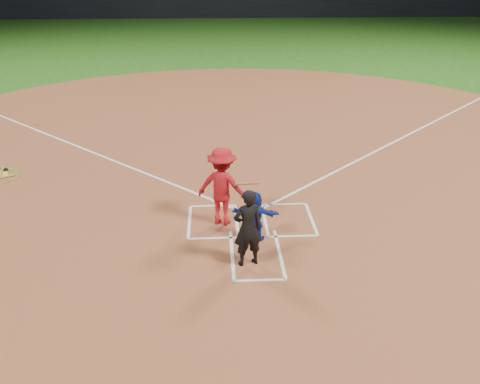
{
  "coord_description": "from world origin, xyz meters",
  "views": [
    {
      "loc": [
        -0.92,
        -12.34,
        6.35
      ],
      "look_at": [
        -0.3,
        -0.4,
        1.0
      ],
      "focal_mm": 40.0,
      "sensor_mm": 36.0,
      "label": 1
    }
  ],
  "objects_px": {
    "umpire": "(248,228)",
    "batter_at_plate": "(222,186)",
    "home_plate": "(251,220)",
    "catcher": "(255,216)"
  },
  "relations": [
    {
      "from": "catcher",
      "to": "umpire",
      "type": "xyz_separation_m",
      "value": [
        -0.25,
        -1.11,
        0.28
      ]
    },
    {
      "from": "catcher",
      "to": "batter_at_plate",
      "type": "bearing_deg",
      "value": -39.98
    },
    {
      "from": "umpire",
      "to": "home_plate",
      "type": "bearing_deg",
      "value": -113.86
    },
    {
      "from": "home_plate",
      "to": "catcher",
      "type": "distance_m",
      "value": 1.17
    },
    {
      "from": "catcher",
      "to": "batter_at_plate",
      "type": "distance_m",
      "value": 1.25
    },
    {
      "from": "home_plate",
      "to": "batter_at_plate",
      "type": "relative_size",
      "value": 0.3
    },
    {
      "from": "umpire",
      "to": "catcher",
      "type": "bearing_deg",
      "value": -120.41
    },
    {
      "from": "umpire",
      "to": "batter_at_plate",
      "type": "xyz_separation_m",
      "value": [
        -0.51,
        2.02,
        0.12
      ]
    },
    {
      "from": "home_plate",
      "to": "batter_at_plate",
      "type": "bearing_deg",
      "value": 6.82
    },
    {
      "from": "catcher",
      "to": "batter_at_plate",
      "type": "xyz_separation_m",
      "value": [
        -0.75,
        0.91,
        0.4
      ]
    }
  ]
}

